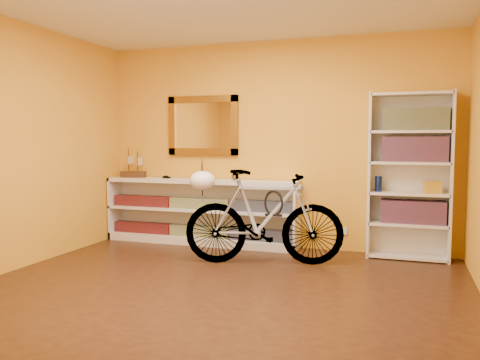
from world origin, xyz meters
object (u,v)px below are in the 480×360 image
(console_unit, at_px, (200,212))
(helmet, at_px, (202,181))
(bicycle, at_px, (264,217))
(bookcase, at_px, (409,176))

(console_unit, height_order, helmet, helmet)
(console_unit, relative_size, bicycle, 1.47)
(helmet, bearing_deg, console_unit, 114.87)
(helmet, bearing_deg, bookcase, 23.54)
(bookcase, bearing_deg, helmet, -156.46)
(bookcase, distance_m, helmet, 2.34)
(console_unit, bearing_deg, bookcase, 0.56)
(console_unit, height_order, bookcase, bookcase)
(bookcase, height_order, helmet, bookcase)
(bookcase, xyz_separation_m, bicycle, (-1.49, -0.77, -0.43))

